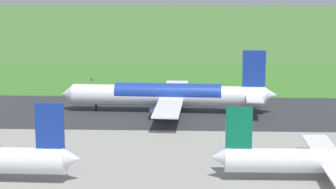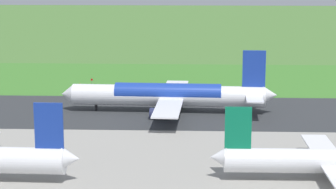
# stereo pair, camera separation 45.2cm
# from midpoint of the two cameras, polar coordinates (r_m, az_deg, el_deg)

# --- Properties ---
(ground_plane) EXTENTS (800.00, 800.00, 0.00)m
(ground_plane) POSITION_cam_midpoint_polar(r_m,az_deg,el_deg) (162.23, -4.86, -1.51)
(ground_plane) COLOR #477233
(runway_asphalt) EXTENTS (600.00, 36.50, 0.06)m
(runway_asphalt) POSITION_cam_midpoint_polar(r_m,az_deg,el_deg) (162.22, -4.86, -1.50)
(runway_asphalt) COLOR #2D3033
(runway_asphalt) RESTS_ON ground
(apron_concrete) EXTENTS (440.00, 110.00, 0.05)m
(apron_concrete) POSITION_cam_midpoint_polar(r_m,az_deg,el_deg) (115.91, -7.90, -7.01)
(apron_concrete) COLOR gray
(apron_concrete) RESTS_ON ground
(grass_verge_foreground) EXTENTS (600.00, 80.00, 0.04)m
(grass_verge_foreground) POSITION_cam_midpoint_polar(r_m,az_deg,el_deg) (197.55, -3.54, 0.90)
(grass_verge_foreground) COLOR #3C782B
(grass_verge_foreground) RESTS_ON ground
(airliner_main) EXTENTS (54.09, 44.20, 15.88)m
(airliner_main) POSITION_cam_midpoint_polar(r_m,az_deg,el_deg) (160.10, 0.22, -0.05)
(airliner_main) COLOR white
(airliner_main) RESTS_ON ground
(airliner_parked_near) EXTENTS (43.89, 35.82, 12.84)m
(airliner_parked_near) POSITION_cam_midpoint_polar(r_m,az_deg,el_deg) (114.56, 14.80, -5.69)
(airliner_parked_near) COLOR white
(airliner_parked_near) RESTS_ON ground
(no_stopping_sign) EXTENTS (0.60, 0.10, 2.54)m
(no_stopping_sign) POSITION_cam_midpoint_polar(r_m,az_deg,el_deg) (194.33, -6.71, 1.11)
(no_stopping_sign) COLOR slate
(no_stopping_sign) RESTS_ON ground
(traffic_cone_orange) EXTENTS (0.40, 0.40, 0.55)m
(traffic_cone_orange) POSITION_cam_midpoint_polar(r_m,az_deg,el_deg) (198.96, -7.75, 0.97)
(traffic_cone_orange) COLOR orange
(traffic_cone_orange) RESTS_ON ground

